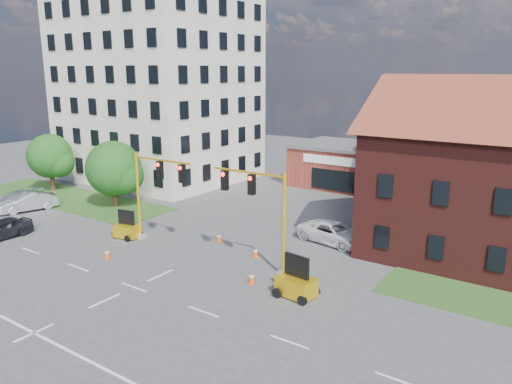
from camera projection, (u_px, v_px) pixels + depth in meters
ground at (134, 287)px, 27.59m from camera, size 120.00×120.00×0.00m
grass_verge_nw at (69, 198)px, 46.63m from camera, size 22.00×6.00×0.08m
lane_markings at (89, 308)px, 25.19m from camera, size 60.00×36.00×0.01m
office_block at (157, 83)px, 53.68m from camera, size 18.40×15.40×20.60m
brick_shop at (357, 166)px, 50.99m from camera, size 12.40×8.40×4.30m
tree_large at (418, 140)px, 44.01m from camera, size 8.52×8.12×9.99m
tree_nw_front at (116, 170)px, 42.85m from camera, size 4.99×4.75×5.83m
tree_nw_rear at (52, 158)px, 48.79m from camera, size 4.55×4.33×5.67m
signal_mast_west at (154, 188)px, 33.85m from camera, size 5.30×0.60×6.20m
signal_mast_east at (260, 207)px, 29.03m from camera, size 5.30×0.60×6.20m
trailer_west at (127, 230)px, 35.58m from camera, size 1.93×1.48×1.97m
trailer_east at (296, 284)px, 26.28m from camera, size 2.11×1.54×2.24m
cone_a at (107, 254)px, 31.72m from camera, size 0.40×0.40×0.70m
cone_b at (219, 237)px, 34.79m from camera, size 0.40×0.40×0.70m
cone_c at (252, 278)px, 28.03m from camera, size 0.40×0.40×0.70m
cone_d at (256, 252)px, 31.96m from camera, size 0.40×0.40×0.70m
pickup_white at (334, 233)px, 34.53m from camera, size 5.51×3.22×1.44m
sedan_dark at (2, 229)px, 35.41m from camera, size 1.85×4.30×1.44m
sedan_silver_front at (28, 202)px, 42.40m from camera, size 2.99×5.02×1.56m
sedan_silver_rear at (16, 201)px, 43.05m from camera, size 3.31×5.38×1.46m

